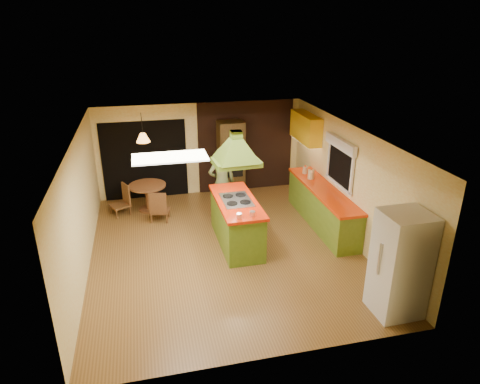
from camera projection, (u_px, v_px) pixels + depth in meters
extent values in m
plane|color=brown|center=(225.00, 248.00, 9.11)|extent=(6.50, 6.50, 0.00)
plane|color=#F9EDB2|center=(201.00, 149.00, 11.56)|extent=(5.50, 0.00, 5.50)
plane|color=#F9EDB2|center=(271.00, 285.00, 5.71)|extent=(5.50, 0.00, 5.50)
plane|color=#F9EDB2|center=(81.00, 207.00, 8.06)|extent=(0.00, 6.50, 6.50)
plane|color=#F9EDB2|center=(349.00, 183.00, 9.21)|extent=(0.00, 6.50, 6.50)
plane|color=silver|center=(223.00, 134.00, 8.16)|extent=(6.50, 6.50, 0.00)
cube|color=#381E14|center=(246.00, 146.00, 11.81)|extent=(2.64, 0.03, 2.50)
cube|color=black|center=(145.00, 160.00, 11.31)|extent=(2.20, 0.03, 2.10)
cube|color=olive|center=(322.00, 208.00, 10.00)|extent=(0.58, 3.00, 0.86)
cube|color=#E53807|center=(323.00, 190.00, 9.83)|extent=(0.62, 3.05, 0.06)
cube|color=yellow|center=(306.00, 128.00, 10.89)|extent=(0.34, 1.40, 0.70)
cube|color=black|center=(341.00, 164.00, 9.45)|extent=(0.03, 1.16, 0.96)
cube|color=white|center=(341.00, 144.00, 9.26)|extent=(0.10, 1.35, 0.22)
cube|color=white|center=(170.00, 157.00, 6.86)|extent=(1.20, 0.60, 0.03)
cube|color=#597D1F|center=(237.00, 223.00, 9.15)|extent=(0.78, 1.96, 0.95)
cube|color=red|center=(236.00, 201.00, 8.96)|extent=(0.85, 2.05, 0.06)
cube|color=silver|center=(236.00, 200.00, 8.95)|extent=(0.60, 0.87, 0.02)
cube|color=#53701C|center=(236.00, 162.00, 8.63)|extent=(0.96, 0.72, 0.11)
pyramid|color=#53701C|center=(236.00, 138.00, 8.44)|extent=(0.96, 0.72, 0.45)
cube|color=#53701C|center=(236.00, 134.00, 8.41)|extent=(0.22, 0.22, 0.14)
imported|color=#4E562D|center=(222.00, 183.00, 10.22)|extent=(0.67, 0.45, 1.79)
cube|color=silver|center=(400.00, 264.00, 6.85)|extent=(0.76, 0.72, 1.80)
cube|color=#4A3517|center=(231.00, 159.00, 11.54)|extent=(0.68, 0.59, 2.04)
cube|color=black|center=(233.00, 151.00, 11.16)|extent=(0.53, 0.03, 0.45)
cube|color=black|center=(233.00, 169.00, 11.35)|extent=(0.53, 0.03, 0.45)
cylinder|color=brown|center=(147.00, 185.00, 10.66)|extent=(0.92, 0.92, 0.05)
cylinder|color=brown|center=(148.00, 197.00, 10.79)|extent=(0.14, 0.14, 0.64)
cylinder|color=brown|center=(149.00, 209.00, 10.91)|extent=(0.52, 0.52, 0.05)
cone|color=#FF9E3F|center=(143.00, 138.00, 10.20)|extent=(0.38, 0.38, 0.22)
cylinder|color=beige|center=(311.00, 174.00, 10.36)|extent=(0.21, 0.21, 0.23)
cylinder|color=beige|center=(305.00, 170.00, 10.72)|extent=(0.14, 0.14, 0.17)
cylinder|color=beige|center=(310.00, 175.00, 10.40)|extent=(0.14, 0.14, 0.17)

